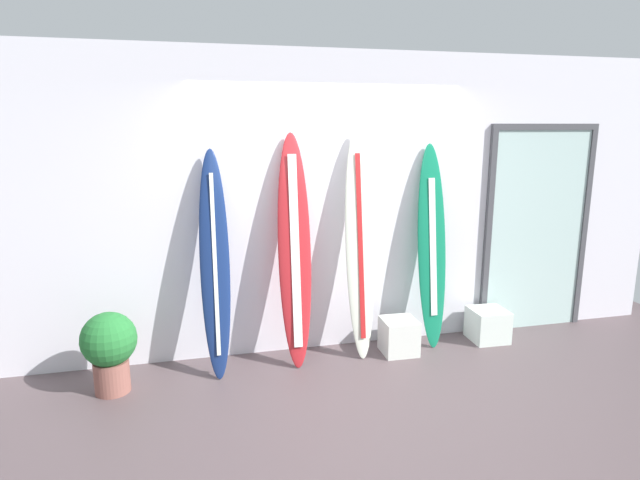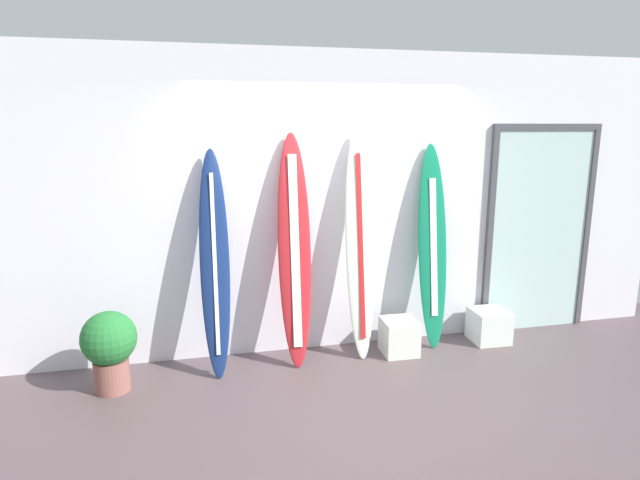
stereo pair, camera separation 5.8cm
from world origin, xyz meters
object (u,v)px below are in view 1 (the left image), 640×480
Objects in this scene: surfboard_navy at (215,266)px; display_block_left at (399,336)px; surfboard_ivory at (360,248)px; potted_plant at (109,347)px; surfboard_crimson at (295,252)px; glass_door at (537,226)px; surfboard_emerald at (432,249)px; display_block_center at (488,325)px.

display_block_left is (1.69, -0.04, -0.79)m from surfboard_navy.
potted_plant is at bearing -173.32° from surfboard_ivory.
glass_door is (2.62, 0.22, 0.08)m from surfboard_crimson.
surfboard_navy is 0.99× the size of surfboard_emerald.
surfboard_crimson is 2.63m from glass_door.
surfboard_ivory is 3.08× the size of potted_plant.
glass_door is (2.00, 0.20, 0.08)m from surfboard_ivory.
display_block_center is at bearing -6.88° from surfboard_emerald.
potted_plant is (-2.56, -0.15, 0.22)m from display_block_left.
surfboard_navy is at bearing -179.39° from display_block_center.
display_block_left is at bearing -175.77° from display_block_center.
surfboard_emerald is at bearing 5.80° from potted_plant.
surfboard_ivory reaches higher than surfboard_crimson.
glass_door reaches higher than display_block_left.
display_block_center is (1.98, -0.01, -0.87)m from surfboard_crimson.
surfboard_ivory is 1.61m from display_block_center.
potted_plant is (-2.18, -0.26, -0.63)m from surfboard_ivory.
surfboard_crimson is 0.61m from surfboard_ivory.
surfboard_navy reaches higher than display_block_left.
surfboard_crimson is 1.00× the size of surfboard_ivory.
surfboard_emerald is (1.36, 0.06, -0.06)m from surfboard_crimson.
surfboard_crimson is (0.70, 0.04, 0.07)m from surfboard_navy.
display_block_left is 1.91m from glass_door.
surfboard_emerald is (2.06, 0.10, 0.01)m from surfboard_navy.
potted_plant is (-3.55, -0.22, 0.23)m from display_block_center.
glass_door is at bearing 19.86° from display_block_center.
surfboard_ivory is 1.06× the size of surfboard_emerald.
display_block_left is at bearing 3.35° from potted_plant.
surfboard_emerald is 5.90× the size of display_block_left.
glass_door reaches higher than surfboard_emerald.
display_block_center is (2.68, 0.03, -0.80)m from surfboard_navy.
surfboard_ivory reaches higher than surfboard_navy.
surfboard_navy is 0.93× the size of surfboard_ivory.
surfboard_crimson is at bearing -175.16° from glass_door.
surfboard_emerald reaches higher than display_block_left.
surfboard_navy is at bearing 178.48° from display_block_left.
glass_door reaches higher than potted_plant.
display_block_left is 0.16× the size of glass_door.
potted_plant reaches higher than display_block_left.
surfboard_navy is 5.42× the size of display_block_center.
glass_door is at bearing 6.20° from potted_plant.
surfboard_ivory is at bearing 178.62° from display_block_center.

